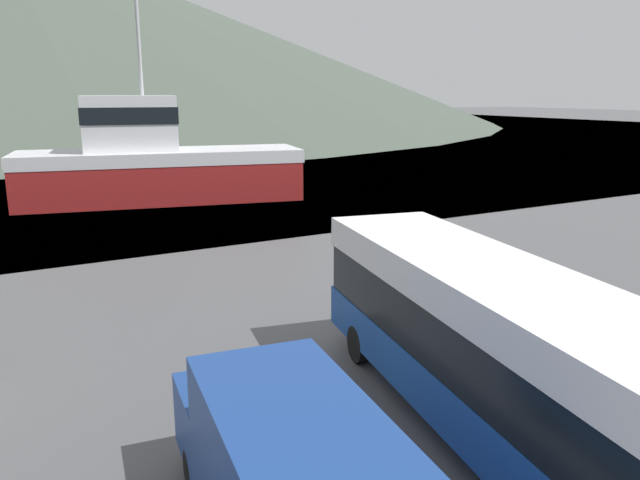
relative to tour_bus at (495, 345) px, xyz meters
The scene contains 5 objects.
water_surface 136.53m from the tour_bus, 89.97° to the left, with size 240.00×240.00×0.00m, color #475B6B.
hill_backdrop 148.70m from the tour_bus, 89.14° to the left, with size 208.07×208.07×40.28m, color #424C42.
tour_bus is the anchor object (origin of this frame).
delivery_van 5.02m from the tour_bus, 167.65° to the right, with size 2.74×6.04×2.64m.
fishing_boat 29.17m from the tour_bus, 86.74° to the left, with size 16.94×8.18×12.03m.
Camera 1 is at (-8.15, -1.71, 6.37)m, focal length 35.00 mm.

